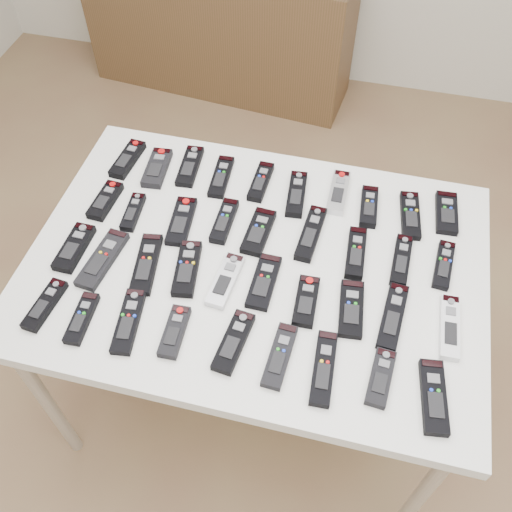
% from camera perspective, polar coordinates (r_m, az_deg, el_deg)
% --- Properties ---
extents(ground, '(4.00, 4.00, 0.00)m').
position_cam_1_polar(ground, '(2.26, -1.46, -11.38)').
color(ground, brown).
rests_on(ground, ground).
extents(table, '(1.25, 0.88, 0.78)m').
position_cam_1_polar(table, '(1.61, 0.00, -1.71)').
color(table, white).
rests_on(table, ground).
extents(sideboard, '(1.46, 0.52, 0.71)m').
position_cam_1_polar(sideboard, '(3.34, -3.70, 21.88)').
color(sideboard, '#4A371D').
rests_on(sideboard, ground).
extents(remote_0, '(0.06, 0.17, 0.02)m').
position_cam_1_polar(remote_0, '(1.87, -12.72, 9.43)').
color(remote_0, black).
rests_on(remote_0, table).
extents(remote_1, '(0.08, 0.17, 0.02)m').
position_cam_1_polar(remote_1, '(1.83, -9.87, 8.66)').
color(remote_1, black).
rests_on(remote_1, table).
extents(remote_2, '(0.07, 0.17, 0.02)m').
position_cam_1_polar(remote_2, '(1.82, -6.63, 8.90)').
color(remote_2, black).
rests_on(remote_2, table).
extents(remote_3, '(0.06, 0.17, 0.02)m').
position_cam_1_polar(remote_3, '(1.78, -3.50, 7.92)').
color(remote_3, black).
rests_on(remote_3, table).
extents(remote_4, '(0.05, 0.16, 0.02)m').
position_cam_1_polar(remote_4, '(1.76, 0.48, 7.44)').
color(remote_4, black).
rests_on(remote_4, table).
extents(remote_5, '(0.07, 0.18, 0.02)m').
position_cam_1_polar(remote_5, '(1.72, 4.07, 6.19)').
color(remote_5, black).
rests_on(remote_5, table).
extents(remote_6, '(0.05, 0.17, 0.02)m').
position_cam_1_polar(remote_6, '(1.74, 8.22, 6.31)').
color(remote_6, '#B7B7BC').
rests_on(remote_6, table).
extents(remote_7, '(0.06, 0.15, 0.02)m').
position_cam_1_polar(remote_7, '(1.71, 11.22, 4.86)').
color(remote_7, black).
rests_on(remote_7, table).
extents(remote_8, '(0.07, 0.18, 0.02)m').
position_cam_1_polar(remote_8, '(1.72, 15.17, 3.94)').
color(remote_8, black).
rests_on(remote_8, table).
extents(remote_9, '(0.07, 0.16, 0.02)m').
position_cam_1_polar(remote_9, '(1.76, 18.52, 4.11)').
color(remote_9, black).
rests_on(remote_9, table).
extents(remote_10, '(0.06, 0.15, 0.02)m').
position_cam_1_polar(remote_10, '(1.76, -14.84, 5.38)').
color(remote_10, black).
rests_on(remote_10, table).
extents(remote_11, '(0.05, 0.14, 0.02)m').
position_cam_1_polar(remote_11, '(1.71, -12.19, 4.31)').
color(remote_11, black).
rests_on(remote_11, table).
extents(remote_12, '(0.08, 0.18, 0.02)m').
position_cam_1_polar(remote_12, '(1.66, -7.47, 3.47)').
color(remote_12, black).
rests_on(remote_12, table).
extents(remote_13, '(0.05, 0.16, 0.02)m').
position_cam_1_polar(remote_13, '(1.65, -3.19, 3.51)').
color(remote_13, black).
rests_on(remote_13, table).
extents(remote_14, '(0.07, 0.17, 0.02)m').
position_cam_1_polar(remote_14, '(1.62, 0.25, 2.44)').
color(remote_14, black).
rests_on(remote_14, table).
extents(remote_15, '(0.06, 0.20, 0.02)m').
position_cam_1_polar(remote_15, '(1.62, 5.50, 2.26)').
color(remote_15, black).
rests_on(remote_15, table).
extents(remote_16, '(0.06, 0.17, 0.02)m').
position_cam_1_polar(remote_16, '(1.59, 9.95, 0.30)').
color(remote_16, black).
rests_on(remote_16, table).
extents(remote_17, '(0.05, 0.17, 0.02)m').
position_cam_1_polar(remote_17, '(1.60, 14.33, -0.42)').
color(remote_17, black).
rests_on(remote_17, table).
extents(remote_18, '(0.06, 0.16, 0.02)m').
position_cam_1_polar(remote_18, '(1.63, 18.26, -0.86)').
color(remote_18, black).
rests_on(remote_18, table).
extents(remote_19, '(0.06, 0.16, 0.02)m').
position_cam_1_polar(remote_19, '(1.66, -17.72, 0.80)').
color(remote_19, black).
rests_on(remote_19, table).
extents(remote_20, '(0.08, 0.21, 0.02)m').
position_cam_1_polar(remote_20, '(1.61, -15.09, -0.30)').
color(remote_20, black).
rests_on(remote_20, table).
extents(remote_21, '(0.09, 0.21, 0.02)m').
position_cam_1_polar(remote_21, '(1.58, -10.89, -0.78)').
color(remote_21, black).
rests_on(remote_21, table).
extents(remote_22, '(0.08, 0.18, 0.02)m').
position_cam_1_polar(remote_22, '(1.55, -6.92, -1.25)').
color(remote_22, black).
rests_on(remote_22, table).
extents(remote_23, '(0.07, 0.18, 0.02)m').
position_cam_1_polar(remote_23, '(1.52, -3.08, -2.45)').
color(remote_23, '#B7B7BC').
rests_on(remote_23, table).
extents(remote_24, '(0.06, 0.17, 0.02)m').
position_cam_1_polar(remote_24, '(1.51, 0.79, -2.58)').
color(remote_24, black).
rests_on(remote_24, table).
extents(remote_25, '(0.06, 0.15, 0.02)m').
position_cam_1_polar(remote_25, '(1.48, 5.03, -4.53)').
color(remote_25, black).
rests_on(remote_25, table).
extents(remote_26, '(0.08, 0.17, 0.02)m').
position_cam_1_polar(remote_26, '(1.48, 9.50, -5.23)').
color(remote_26, black).
rests_on(remote_26, table).
extents(remote_27, '(0.07, 0.20, 0.02)m').
position_cam_1_polar(remote_27, '(1.49, 13.51, -5.90)').
color(remote_27, black).
rests_on(remote_27, table).
extents(remote_28, '(0.05, 0.18, 0.02)m').
position_cam_1_polar(remote_28, '(1.51, 18.80, -6.73)').
color(remote_28, silver).
rests_on(remote_28, table).
extents(remote_29, '(0.06, 0.16, 0.02)m').
position_cam_1_polar(remote_29, '(1.57, -20.36, -4.60)').
color(remote_29, black).
rests_on(remote_29, table).
extents(remote_30, '(0.05, 0.15, 0.02)m').
position_cam_1_polar(remote_30, '(1.51, -17.02, -5.98)').
color(remote_30, black).
rests_on(remote_30, table).
extents(remote_31, '(0.08, 0.19, 0.02)m').
position_cam_1_polar(remote_31, '(1.48, -12.62, -6.39)').
color(remote_31, black).
rests_on(remote_31, table).
extents(remote_32, '(0.05, 0.15, 0.02)m').
position_cam_1_polar(remote_32, '(1.44, -8.15, -7.50)').
color(remote_32, black).
rests_on(remote_32, table).
extents(remote_33, '(0.07, 0.18, 0.02)m').
position_cam_1_polar(remote_33, '(1.41, -2.25, -8.57)').
color(remote_33, black).
rests_on(remote_33, table).
extents(remote_34, '(0.06, 0.18, 0.02)m').
position_cam_1_polar(remote_34, '(1.40, 2.38, -9.94)').
color(remote_34, black).
rests_on(remote_34, table).
extents(remote_35, '(0.06, 0.19, 0.02)m').
position_cam_1_polar(remote_35, '(1.39, 6.78, -11.08)').
color(remote_35, black).
rests_on(remote_35, table).
extents(remote_36, '(0.06, 0.15, 0.02)m').
position_cam_1_polar(remote_36, '(1.40, 12.36, -11.80)').
color(remote_36, black).
rests_on(remote_36, table).
extents(remote_37, '(0.08, 0.19, 0.02)m').
position_cam_1_polar(remote_37, '(1.41, 17.34, -13.29)').
color(remote_37, black).
rests_on(remote_37, table).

